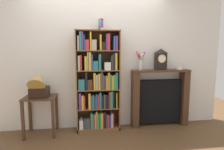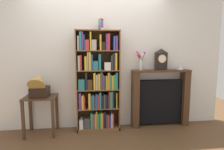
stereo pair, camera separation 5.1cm
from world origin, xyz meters
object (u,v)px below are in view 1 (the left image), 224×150
(side_table_left, at_px, (41,107))
(mantel_clock, at_px, (161,59))
(cup_stack, at_px, (101,25))
(fireplace_mantel, at_px, (159,98))
(bookshelf, at_px, (98,85))
(gramophone, at_px, (38,85))
(teacup_with_saucer, at_px, (180,68))
(flower_vase, at_px, (141,60))

(side_table_left, height_order, mantel_clock, mantel_clock)
(cup_stack, height_order, mantel_clock, cup_stack)
(side_table_left, distance_m, mantel_clock, 2.34)
(cup_stack, relative_size, side_table_left, 0.31)
(cup_stack, height_order, fireplace_mantel, cup_stack)
(bookshelf, relative_size, gramophone, 3.57)
(teacup_with_saucer, bearing_deg, gramophone, -176.42)
(cup_stack, height_order, side_table_left, cup_stack)
(bookshelf, height_order, flower_vase, bookshelf)
(side_table_left, xyz_separation_m, gramophone, (-0.00, -0.06, 0.40))
(side_table_left, distance_m, flower_vase, 1.97)
(cup_stack, distance_m, fireplace_mantel, 1.79)
(side_table_left, height_order, gramophone, gramophone)
(cup_stack, relative_size, mantel_clock, 0.53)
(gramophone, distance_m, mantel_clock, 2.24)
(fireplace_mantel, relative_size, flower_vase, 3.13)
(cup_stack, xyz_separation_m, side_table_left, (-1.06, -0.10, -1.42))
(gramophone, xyz_separation_m, fireplace_mantel, (2.20, 0.18, -0.36))
(flower_vase, xyz_separation_m, teacup_with_saucer, (0.78, -0.01, -0.16))
(bookshelf, bearing_deg, mantel_clock, 1.62)
(flower_vase, bearing_deg, cup_stack, -179.38)
(bookshelf, xyz_separation_m, teacup_with_saucer, (1.58, 0.04, 0.28))
(flower_vase, bearing_deg, fireplace_mantel, 1.72)
(mantel_clock, bearing_deg, teacup_with_saucer, 0.40)
(cup_stack, bearing_deg, mantel_clock, -0.11)
(mantel_clock, distance_m, teacup_with_saucer, 0.43)
(cup_stack, xyz_separation_m, gramophone, (-1.06, -0.16, -1.02))
(gramophone, relative_size, fireplace_mantel, 0.46)
(cup_stack, distance_m, gramophone, 1.48)
(gramophone, xyz_separation_m, teacup_with_saucer, (2.58, 0.16, 0.23))
(side_table_left, bearing_deg, cup_stack, 5.60)
(gramophone, bearing_deg, teacup_with_saucer, 3.58)
(gramophone, xyz_separation_m, flower_vase, (1.80, 0.17, 0.39))
(bookshelf, height_order, teacup_with_saucer, bookshelf)
(bookshelf, distance_m, mantel_clock, 1.28)
(side_table_left, bearing_deg, gramophone, -90.00)
(fireplace_mantel, height_order, mantel_clock, mantel_clock)
(fireplace_mantel, xyz_separation_m, teacup_with_saucer, (0.38, -0.02, 0.59))
(cup_stack, height_order, teacup_with_saucer, cup_stack)
(gramophone, bearing_deg, side_table_left, 90.00)
(cup_stack, distance_m, mantel_clock, 1.29)
(fireplace_mantel, height_order, flower_vase, flower_vase)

